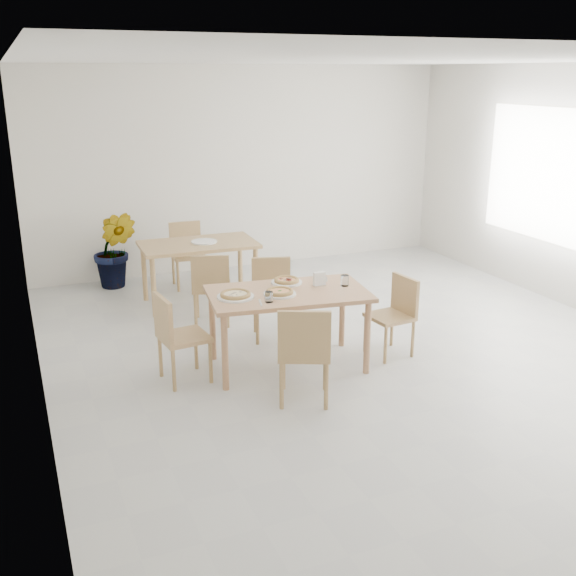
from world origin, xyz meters
name	(u,v)px	position (x,y,z in m)	size (l,w,h in m)	color
main_table	(288,300)	(-0.80, -0.02, 0.67)	(1.57, 1.02, 0.75)	tan
chair_south	(304,348)	(-0.97, -0.78, 0.51)	(0.57, 0.57, 0.87)	tan
chair_north	(272,292)	(-0.64, 0.79, 0.48)	(0.51, 0.51, 0.83)	tan
chair_west	(176,332)	(-1.85, 0.05, 0.48)	(0.45, 0.45, 0.83)	tan
chair_east	(396,310)	(0.31, -0.14, 0.46)	(0.43, 0.43, 0.79)	tan
plate_margherita	(280,294)	(-0.90, -0.07, 0.76)	(0.30, 0.30, 0.02)	white
plate_mushroom	(236,297)	(-1.30, 0.01, 0.76)	(0.34, 0.34, 0.02)	white
plate_pepperoni	(287,282)	(-0.71, 0.23, 0.76)	(0.30, 0.30, 0.02)	white
pizza_margherita	(280,292)	(-0.90, -0.07, 0.78)	(0.26, 0.26, 0.03)	tan
pizza_mushroom	(235,294)	(-1.30, 0.01, 0.78)	(0.32, 0.32, 0.03)	tan
pizza_pepperoni	(287,280)	(-0.71, 0.23, 0.78)	(0.32, 0.32, 0.03)	tan
tumbler_a	(269,297)	(-1.07, -0.22, 0.80)	(0.07, 0.07, 0.09)	white
tumbler_b	(345,281)	(-0.23, -0.06, 0.80)	(0.08, 0.08, 0.10)	white
napkin_holder	(319,279)	(-0.46, 0.02, 0.82)	(0.13, 0.07, 0.14)	silver
fork_a	(327,279)	(-0.30, 0.19, 0.75)	(0.01, 0.18, 0.01)	silver
fork_b	(261,303)	(-1.15, -0.23, 0.75)	(0.02, 0.19, 0.01)	silver
second_table	(199,250)	(-1.06, 2.13, 0.66)	(1.39, 0.82, 0.75)	tan
chair_back_s	(211,284)	(-1.15, 1.33, 0.48)	(0.52, 0.52, 0.83)	tan
chair_back_n	(187,249)	(-1.01, 2.89, 0.48)	(0.44, 0.44, 0.83)	tan
plate_empty	(204,242)	(-0.99, 2.12, 0.76)	(0.31, 0.31, 0.02)	white
potted_plant	(115,250)	(-1.90, 3.15, 0.51)	(0.56, 0.45, 1.01)	#206C20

